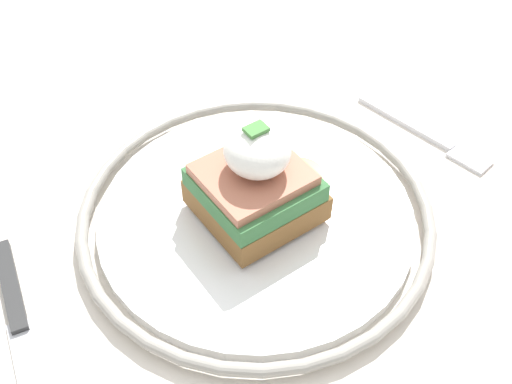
{
  "coord_description": "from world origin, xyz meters",
  "views": [
    {
      "loc": [
        0.23,
        0.34,
        1.14
      ],
      "look_at": [
        0.03,
        0.06,
        0.78
      ],
      "focal_mm": 45.0,
      "sensor_mm": 36.0,
      "label": 1
    }
  ],
  "objects_px": {
    "plate": "(256,215)",
    "sandwich": "(256,183)",
    "fork": "(428,135)",
    "knife": "(20,327)"
  },
  "relations": [
    {
      "from": "fork",
      "to": "knife",
      "type": "height_order",
      "value": "knife"
    },
    {
      "from": "plate",
      "to": "fork",
      "type": "distance_m",
      "value": 0.19
    },
    {
      "from": "sandwich",
      "to": "fork",
      "type": "distance_m",
      "value": 0.2
    },
    {
      "from": "sandwich",
      "to": "knife",
      "type": "bearing_deg",
      "value": -4.65
    },
    {
      "from": "sandwich",
      "to": "knife",
      "type": "height_order",
      "value": "sandwich"
    },
    {
      "from": "plate",
      "to": "sandwich",
      "type": "xyz_separation_m",
      "value": [
        0.0,
        0.0,
        0.04
      ]
    },
    {
      "from": "plate",
      "to": "fork",
      "type": "relative_size",
      "value": 2.02
    },
    {
      "from": "plate",
      "to": "sandwich",
      "type": "relative_size",
      "value": 2.5
    },
    {
      "from": "plate",
      "to": "sandwich",
      "type": "distance_m",
      "value": 0.04
    },
    {
      "from": "sandwich",
      "to": "knife",
      "type": "xyz_separation_m",
      "value": [
        0.19,
        -0.02,
        -0.04
      ]
    }
  ]
}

